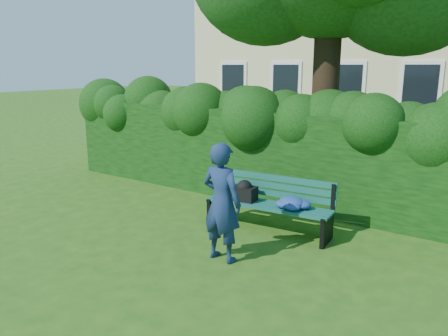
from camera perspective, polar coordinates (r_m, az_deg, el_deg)
The scene contains 4 objects.
ground at distance 7.20m, azimuth -2.74°, elevation -8.28°, with size 80.00×80.00×0.00m, color #255215.
hedge at distance 8.73m, azimuth 5.97°, elevation 1.66°, with size 10.00×1.00×1.80m.
park_bench at distance 7.09m, azimuth 6.12°, elevation -4.42°, with size 2.09×0.73×0.89m.
man_reading at distance 5.94m, azimuth -0.28°, elevation -4.53°, with size 0.60×0.40×1.66m, color navy.
Camera 1 is at (4.08, -5.32, 2.64)m, focal length 35.00 mm.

